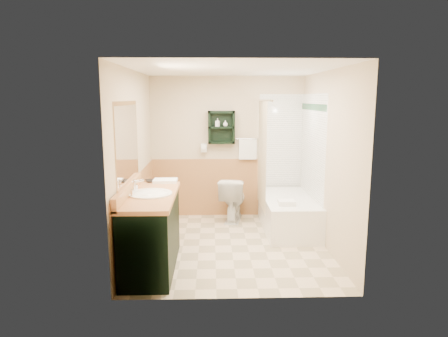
% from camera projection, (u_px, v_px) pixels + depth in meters
% --- Properties ---
extents(floor, '(3.00, 3.00, 0.00)m').
position_uv_depth(floor, '(231.00, 245.00, 5.58)').
color(floor, beige).
rests_on(floor, ground).
extents(back_wall, '(2.60, 0.04, 2.40)m').
position_uv_depth(back_wall, '(227.00, 147.00, 6.87)').
color(back_wall, beige).
rests_on(back_wall, ground).
extents(left_wall, '(0.04, 3.00, 2.40)m').
position_uv_depth(left_wall, '(133.00, 161.00, 5.33)').
color(left_wall, beige).
rests_on(left_wall, ground).
extents(right_wall, '(0.04, 3.00, 2.40)m').
position_uv_depth(right_wall, '(328.00, 160.00, 5.42)').
color(right_wall, beige).
rests_on(right_wall, ground).
extents(ceiling, '(2.60, 3.00, 0.04)m').
position_uv_depth(ceiling, '(232.00, 68.00, 5.16)').
color(ceiling, white).
rests_on(ceiling, back_wall).
extents(wainscot_left, '(2.98, 2.98, 1.00)m').
position_uv_depth(wainscot_left, '(138.00, 212.00, 5.46)').
color(wainscot_left, tan).
rests_on(wainscot_left, left_wall).
extents(wainscot_back, '(2.58, 2.58, 1.00)m').
position_uv_depth(wainscot_back, '(227.00, 187.00, 6.96)').
color(wainscot_back, tan).
rests_on(wainscot_back, back_wall).
extents(mirror_frame, '(1.30, 1.30, 1.00)m').
position_uv_depth(mirror_frame, '(127.00, 144.00, 4.74)').
color(mirror_frame, brown).
rests_on(mirror_frame, left_wall).
extents(mirror_glass, '(1.20, 1.20, 0.90)m').
position_uv_depth(mirror_glass, '(128.00, 144.00, 4.74)').
color(mirror_glass, white).
rests_on(mirror_glass, left_wall).
extents(tile_right, '(1.50, 1.50, 2.10)m').
position_uv_depth(tile_right, '(311.00, 162.00, 6.18)').
color(tile_right, white).
rests_on(tile_right, right_wall).
extents(tile_back, '(0.95, 0.95, 2.10)m').
position_uv_depth(tile_back, '(286.00, 156.00, 6.89)').
color(tile_back, white).
rests_on(tile_back, back_wall).
extents(tile_accent, '(1.50, 1.50, 0.10)m').
position_uv_depth(tile_accent, '(313.00, 107.00, 6.03)').
color(tile_accent, '#124122').
rests_on(tile_accent, right_wall).
extents(wall_shelf, '(0.45, 0.15, 0.55)m').
position_uv_depth(wall_shelf, '(221.00, 127.00, 6.69)').
color(wall_shelf, black).
rests_on(wall_shelf, back_wall).
extents(hair_dryer, '(0.10, 0.24, 0.18)m').
position_uv_depth(hair_dryer, '(204.00, 148.00, 6.77)').
color(hair_dryer, white).
rests_on(hair_dryer, back_wall).
extents(towel_bar, '(0.40, 0.06, 0.40)m').
position_uv_depth(towel_bar, '(248.00, 139.00, 6.79)').
color(towel_bar, white).
rests_on(towel_bar, back_wall).
extents(curtain_rod, '(0.03, 1.60, 0.03)m').
position_uv_depth(curtain_rod, '(264.00, 100.00, 5.99)').
color(curtain_rod, silver).
rests_on(curtain_rod, back_wall).
extents(shower_curtain, '(1.05, 1.05, 1.70)m').
position_uv_depth(shower_curtain, '(262.00, 155.00, 6.31)').
color(shower_curtain, beige).
rests_on(shower_curtain, curtain_rod).
extents(vanity, '(0.59, 1.45, 0.91)m').
position_uv_depth(vanity, '(151.00, 231.00, 4.78)').
color(vanity, black).
rests_on(vanity, ground).
extents(bathtub, '(0.77, 1.50, 0.51)m').
position_uv_depth(bathtub, '(288.00, 214.00, 6.21)').
color(bathtub, white).
rests_on(bathtub, ground).
extents(toilet, '(0.54, 0.80, 0.72)m').
position_uv_depth(toilet, '(233.00, 199.00, 6.70)').
color(toilet, white).
rests_on(toilet, ground).
extents(counter_towel, '(0.31, 0.25, 0.04)m').
position_uv_depth(counter_towel, '(165.00, 181.00, 5.38)').
color(counter_towel, white).
rests_on(counter_towel, vanity).
extents(vanity_book, '(0.15, 0.07, 0.20)m').
position_uv_depth(vanity_book, '(146.00, 175.00, 5.39)').
color(vanity_book, black).
rests_on(vanity_book, vanity).
extents(tub_towel, '(0.24, 0.20, 0.07)m').
position_uv_depth(tub_towel, '(286.00, 203.00, 5.74)').
color(tub_towel, white).
rests_on(tub_towel, bathtub).
extents(soap_bottle_a, '(0.10, 0.15, 0.06)m').
position_uv_depth(soap_bottle_a, '(218.00, 125.00, 6.68)').
color(soap_bottle_a, white).
rests_on(soap_bottle_a, wall_shelf).
extents(soap_bottle_b, '(0.11, 0.12, 0.08)m').
position_uv_depth(soap_bottle_b, '(225.00, 124.00, 6.68)').
color(soap_bottle_b, white).
rests_on(soap_bottle_b, wall_shelf).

